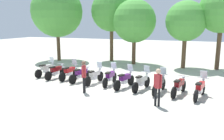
% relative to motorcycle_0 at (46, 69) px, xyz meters
% --- Properties ---
extents(ground_plane, '(80.00, 80.00, 0.00)m').
position_rel_motorcycle_0_xyz_m(ground_plane, '(5.34, -0.81, -0.52)').
color(ground_plane, '#BCB7A8').
extents(motorcycle_0, '(0.65, 2.19, 1.37)m').
position_rel_motorcycle_0_xyz_m(motorcycle_0, '(0.00, 0.00, 0.00)').
color(motorcycle_0, black).
rests_on(motorcycle_0, ground_plane).
extents(motorcycle_1, '(0.64, 2.19, 0.99)m').
position_rel_motorcycle_0_xyz_m(motorcycle_1, '(1.07, -0.34, -0.01)').
color(motorcycle_1, black).
rests_on(motorcycle_1, ground_plane).
extents(motorcycle_2, '(0.63, 2.19, 1.37)m').
position_rel_motorcycle_0_xyz_m(motorcycle_2, '(2.14, -0.26, 0.00)').
color(motorcycle_2, black).
rests_on(motorcycle_2, ground_plane).
extents(motorcycle_3, '(0.79, 2.15, 0.99)m').
position_rel_motorcycle_0_xyz_m(motorcycle_3, '(3.21, -0.58, -0.01)').
color(motorcycle_3, black).
rests_on(motorcycle_3, ground_plane).
extents(motorcycle_4, '(0.66, 2.18, 1.37)m').
position_rel_motorcycle_0_xyz_m(motorcycle_4, '(4.28, -0.70, 0.00)').
color(motorcycle_4, black).
rests_on(motorcycle_4, ground_plane).
extents(motorcycle_5, '(0.62, 2.19, 1.37)m').
position_rel_motorcycle_0_xyz_m(motorcycle_5, '(5.34, -0.64, 0.00)').
color(motorcycle_5, black).
rests_on(motorcycle_5, ground_plane).
extents(motorcycle_6, '(0.81, 2.14, 1.37)m').
position_rel_motorcycle_0_xyz_m(motorcycle_6, '(6.42, -0.97, 0.00)').
color(motorcycle_6, black).
rests_on(motorcycle_6, ground_plane).
extents(motorcycle_7, '(0.77, 2.16, 1.37)m').
position_rel_motorcycle_0_xyz_m(motorcycle_7, '(7.49, -1.02, 0.00)').
color(motorcycle_7, black).
rests_on(motorcycle_7, ground_plane).
extents(motorcycle_8, '(0.68, 2.18, 1.37)m').
position_rel_motorcycle_0_xyz_m(motorcycle_8, '(8.55, -1.21, 0.00)').
color(motorcycle_8, black).
rests_on(motorcycle_8, ground_plane).
extents(motorcycle_9, '(0.80, 2.15, 0.99)m').
position_rel_motorcycle_0_xyz_m(motorcycle_9, '(9.62, -1.24, -0.01)').
color(motorcycle_9, black).
rests_on(motorcycle_9, ground_plane).
extents(motorcycle_10, '(0.77, 2.16, 1.37)m').
position_rel_motorcycle_0_xyz_m(motorcycle_10, '(10.69, -1.40, 0.00)').
color(motorcycle_10, black).
rests_on(motorcycle_10, ground_plane).
extents(person_0, '(0.41, 0.28, 1.82)m').
position_rel_motorcycle_0_xyz_m(person_0, '(8.82, -3.42, 0.56)').
color(person_0, black).
rests_on(person_0, ground_plane).
extents(person_1, '(0.28, 0.41, 1.82)m').
position_rel_motorcycle_0_xyz_m(person_1, '(4.59, -2.74, 0.57)').
color(person_1, black).
rests_on(person_1, ground_plane).
extents(tree_0, '(5.17, 5.17, 7.61)m').
position_rel_motorcycle_0_xyz_m(tree_0, '(-3.25, 6.50, 4.50)').
color(tree_0, brown).
rests_on(tree_0, ground_plane).
extents(tree_1, '(4.09, 4.09, 7.11)m').
position_rel_motorcycle_0_xyz_m(tree_1, '(2.00, 8.30, 4.52)').
color(tree_1, brown).
rests_on(tree_1, ground_plane).
extents(tree_2, '(4.00, 4.00, 6.05)m').
position_rel_motorcycle_0_xyz_m(tree_2, '(4.70, 7.19, 3.52)').
color(tree_2, brown).
rests_on(tree_2, ground_plane).
extents(tree_3, '(3.40, 3.40, 5.74)m').
position_rel_motorcycle_0_xyz_m(tree_3, '(9.28, 6.80, 3.50)').
color(tree_3, brown).
rests_on(tree_3, ground_plane).
extents(tree_4, '(3.71, 3.71, 6.76)m').
position_rel_motorcycle_0_xyz_m(tree_4, '(12.01, 7.24, 4.36)').
color(tree_4, brown).
rests_on(tree_4, ground_plane).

